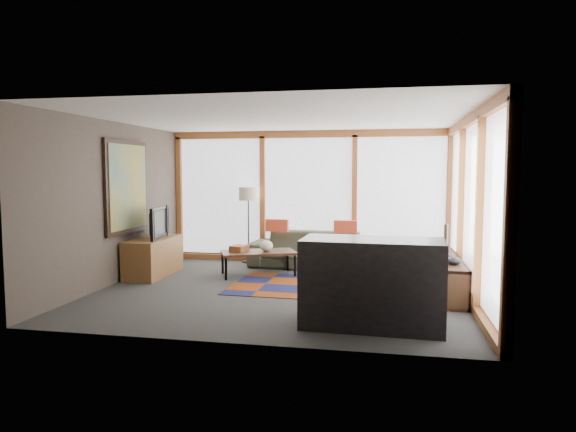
% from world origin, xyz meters
% --- Properties ---
extents(ground, '(5.50, 5.50, 0.00)m').
position_xyz_m(ground, '(0.00, 0.00, 0.00)').
color(ground, '#32322F').
rests_on(ground, ground).
extents(room_envelope, '(5.52, 5.02, 2.62)m').
position_xyz_m(room_envelope, '(0.49, 0.56, 1.54)').
color(room_envelope, '#433930').
rests_on(room_envelope, ground).
extents(rug, '(2.67, 1.76, 0.01)m').
position_xyz_m(rug, '(0.47, 0.30, 0.01)').
color(rug, maroon).
rests_on(rug, ground).
extents(sofa, '(2.32, 1.03, 0.66)m').
position_xyz_m(sofa, '(0.14, 1.93, 0.33)').
color(sofa, '#363B2A').
rests_on(sofa, ground).
extents(pillow_left, '(0.43, 0.13, 0.23)m').
position_xyz_m(pillow_left, '(-0.51, 1.92, 0.78)').
color(pillow_left, '#C04026').
rests_on(pillow_left, sofa).
extents(pillow_right, '(0.43, 0.13, 0.24)m').
position_xyz_m(pillow_right, '(0.79, 1.92, 0.78)').
color(pillow_right, '#C04026').
rests_on(pillow_right, sofa).
extents(floor_lamp, '(0.38, 0.38, 1.50)m').
position_xyz_m(floor_lamp, '(-1.16, 2.22, 0.75)').
color(floor_lamp, black).
rests_on(floor_lamp, ground).
extents(coffee_table, '(1.41, 1.09, 0.42)m').
position_xyz_m(coffee_table, '(-0.65, 1.00, 0.21)').
color(coffee_table, '#32180D').
rests_on(coffee_table, ground).
extents(book_stack, '(0.31, 0.35, 0.10)m').
position_xyz_m(book_stack, '(-0.98, 0.96, 0.47)').
color(book_stack, brown).
rests_on(book_stack, coffee_table).
extents(vase, '(0.26, 0.26, 0.20)m').
position_xyz_m(vase, '(-0.50, 1.01, 0.52)').
color(vase, beige).
rests_on(vase, coffee_table).
extents(bookshelf, '(0.39, 2.13, 0.53)m').
position_xyz_m(bookshelf, '(2.43, 0.28, 0.27)').
color(bookshelf, '#32180D').
rests_on(bookshelf, ground).
extents(bowl_a, '(0.22, 0.22, 0.10)m').
position_xyz_m(bowl_a, '(2.45, -0.30, 0.58)').
color(bowl_a, black).
rests_on(bowl_a, bookshelf).
extents(bowl_b, '(0.18, 0.18, 0.08)m').
position_xyz_m(bowl_b, '(2.43, 0.09, 0.57)').
color(bowl_b, black).
rests_on(bowl_b, bookshelf).
extents(shelf_picture, '(0.10, 0.34, 0.44)m').
position_xyz_m(shelf_picture, '(2.49, 0.98, 0.75)').
color(shelf_picture, black).
rests_on(shelf_picture, bookshelf).
extents(tv_console, '(0.54, 1.30, 0.65)m').
position_xyz_m(tv_console, '(-2.43, 0.64, 0.33)').
color(tv_console, brown).
rests_on(tv_console, ground).
extents(television, '(0.26, 0.96, 0.55)m').
position_xyz_m(television, '(-2.40, 0.65, 0.93)').
color(television, black).
rests_on(television, tv_console).
extents(bar_counter, '(1.65, 0.82, 1.03)m').
position_xyz_m(bar_counter, '(1.39, -1.61, 0.51)').
color(bar_counter, black).
rests_on(bar_counter, ground).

